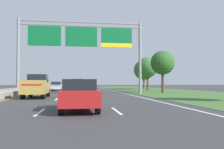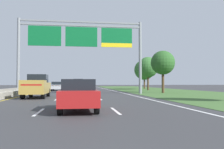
{
  "view_description": "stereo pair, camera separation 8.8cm",
  "coord_description": "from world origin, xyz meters",
  "views": [
    {
      "loc": [
        -0.04,
        -1.39,
        1.41
      ],
      "look_at": [
        3.42,
        23.26,
        2.25
      ],
      "focal_mm": 38.53,
      "sensor_mm": 36.0,
      "label": 1
    },
    {
      "loc": [
        0.04,
        -1.4,
        1.41
      ],
      "look_at": [
        3.42,
        23.26,
        2.25
      ],
      "focal_mm": 38.53,
      "sensor_mm": 36.0,
      "label": 2
    }
  ],
  "objects": [
    {
      "name": "ground_plane",
      "position": [
        0.0,
        35.0,
        0.0
      ],
      "size": [
        220.0,
        220.0,
        0.0
      ],
      "primitive_type": "plane",
      "color": "#333335"
    },
    {
      "name": "lane_striping",
      "position": [
        0.0,
        34.54,
        0.0
      ],
      "size": [
        11.96,
        106.0,
        0.01
      ],
      "color": "white",
      "rests_on": "ground"
    },
    {
      "name": "grass_verge_right",
      "position": [
        13.95,
        35.0,
        0.01
      ],
      "size": [
        14.0,
        110.0,
        0.02
      ],
      "primitive_type": "cube",
      "color": "#3D602D",
      "rests_on": "ground"
    },
    {
      "name": "median_barrier_concrete",
      "position": [
        -6.6,
        35.0,
        0.35
      ],
      "size": [
        0.6,
        110.0,
        0.85
      ],
      "color": "#99968E",
      "rests_on": "ground"
    },
    {
      "name": "overhead_sign_gantry",
      "position": [
        0.3,
        27.86,
        6.48
      ],
      "size": [
        15.06,
        0.42,
        9.06
      ],
      "color": "gray",
      "rests_on": "ground"
    },
    {
      "name": "pickup_truck_gold",
      "position": [
        -3.89,
        21.83,
        1.07
      ],
      "size": [
        2.05,
        5.42,
        2.2
      ],
      "rotation": [
        0.0,
        0.0,
        1.58
      ],
      "color": "#A38438",
      "rests_on": "ground"
    },
    {
      "name": "car_white_centre_lane_suv",
      "position": [
        -0.07,
        44.52,
        1.1
      ],
      "size": [
        2.04,
        4.75,
        2.11
      ],
      "rotation": [
        0.0,
        0.0,
        1.54
      ],
      "color": "silver",
      "rests_on": "ground"
    },
    {
      "name": "car_silver_left_lane_sedan",
      "position": [
        -3.8,
        41.45,
        0.82
      ],
      "size": [
        1.87,
        4.42,
        1.57
      ],
      "rotation": [
        0.0,
        0.0,
        1.56
      ],
      "color": "#B2B5BA",
      "rests_on": "ground"
    },
    {
      "name": "car_red_centre_lane_sedan",
      "position": [
        -0.0,
        10.81,
        0.82
      ],
      "size": [
        1.88,
        4.43,
        1.57
      ],
      "rotation": [
        0.0,
        0.0,
        1.59
      ],
      "color": "maroon",
      "rests_on": "ground"
    },
    {
      "name": "roadside_tree_mid",
      "position": [
        11.37,
        30.06,
        4.11
      ],
      "size": [
        3.28,
        3.28,
        5.78
      ],
      "color": "#4C3823",
      "rests_on": "ground"
    },
    {
      "name": "roadside_tree_far",
      "position": [
        12.69,
        41.7,
        4.25
      ],
      "size": [
        3.81,
        3.81,
        6.18
      ],
      "color": "#4C3823",
      "rests_on": "ground"
    },
    {
      "name": "roadside_tree_distant",
      "position": [
        14.79,
        51.77,
        4.33
      ],
      "size": [
        4.6,
        4.6,
        6.64
      ],
      "color": "#4C3823",
      "rests_on": "ground"
    }
  ]
}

